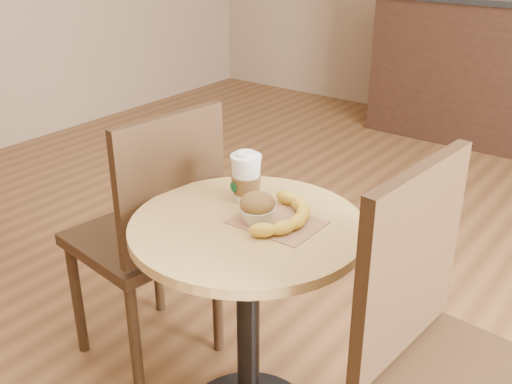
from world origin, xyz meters
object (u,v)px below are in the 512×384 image
coffee_cup (246,179)px  banana (282,215)px  cafe_table (248,292)px  chair_left (153,232)px  muffin (257,208)px  chair_right (451,365)px

coffee_cup → banana: (0.17, -0.05, -0.05)m
cafe_table → chair_left: (-0.46, 0.06, 0.02)m
muffin → banana: size_ratio=0.36×
muffin → chair_right: bearing=-2.8°
coffee_cup → banana: coffee_cup is taller
cafe_table → coffee_cup: 0.33m
chair_left → banana: 0.59m
banana → chair_left: bearing=167.7°
cafe_table → muffin: size_ratio=7.46×
chair_left → chair_right: bearing=93.3°
cafe_table → banana: 0.27m
banana → cafe_table: bearing=-153.3°
chair_right → cafe_table: bearing=93.4°
cafe_table → chair_right: 0.62m
muffin → banana: (0.05, 0.05, -0.02)m
cafe_table → chair_left: size_ratio=0.76×
coffee_cup → muffin: bearing=-21.3°
chair_left → muffin: chair_left is taller
muffin → cafe_table: bearing=-146.3°
cafe_table → banana: bearing=38.8°
chair_right → banana: chair_right is taller
coffee_cup → banana: bearing=1.6°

